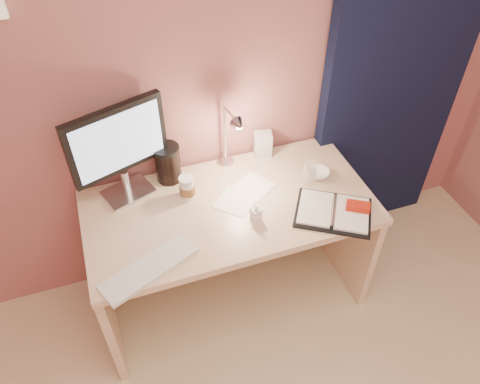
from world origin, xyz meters
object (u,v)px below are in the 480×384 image
object	(u,v)px
dark_jar	(168,165)
product_box	(263,144)
keyboard	(150,268)
lotion_bottle	(256,212)
bowl	(318,174)
monitor	(118,145)
planner	(335,211)
desk	(226,226)
desk_lamp	(228,138)
coffee_cup	(187,188)
clear_cup	(310,173)

from	to	relation	value
dark_jar	product_box	bearing A→B (deg)	2.95
keyboard	lotion_bottle	bearing A→B (deg)	-9.97
dark_jar	bowl	bearing A→B (deg)	-18.02
product_box	monitor	bearing A→B (deg)	-161.03
planner	dark_jar	world-z (taller)	dark_jar
desk	lotion_bottle	distance (m)	0.35
planner	lotion_bottle	bearing A→B (deg)	-161.62
bowl	lotion_bottle	size ratio (longest dim) A/B	1.20
product_box	keyboard	bearing A→B (deg)	-128.61
keyboard	desk_lamp	distance (m)	0.73
bowl	lotion_bottle	world-z (taller)	lotion_bottle
keyboard	product_box	size ratio (longest dim) A/B	3.17
keyboard	bowl	xyz separation A→B (m)	(0.94, 0.31, 0.01)
desk	keyboard	size ratio (longest dim) A/B	3.20
keyboard	planner	xyz separation A→B (m)	(0.90, 0.04, 0.00)
planner	bowl	bearing A→B (deg)	112.93
planner	coffee_cup	distance (m)	0.72
planner	product_box	distance (m)	0.56
monitor	planner	size ratio (longest dim) A/B	1.15
monitor	desk_lamp	xyz separation A→B (m)	(0.52, -0.03, -0.07)
planner	lotion_bottle	size ratio (longest dim) A/B	4.63
desk	planner	world-z (taller)	planner
desk_lamp	monitor	bearing A→B (deg)	168.57
clear_cup	product_box	distance (m)	0.32
desk	planner	bearing A→B (deg)	-32.74
monitor	planner	distance (m)	1.06
bowl	desk_lamp	size ratio (longest dim) A/B	0.30
coffee_cup	bowl	bearing A→B (deg)	-6.33
desk_lamp	planner	bearing A→B (deg)	-55.85
monitor	product_box	xyz separation A→B (m)	(0.74, 0.07, -0.23)
clear_cup	desk_lamp	world-z (taller)	desk_lamp
monitor	coffee_cup	bearing A→B (deg)	-42.55
keyboard	monitor	bearing A→B (deg)	67.59
planner	dark_jar	bearing A→B (deg)	175.54
monitor	keyboard	xyz separation A→B (m)	(0.01, -0.50, -0.29)
monitor	keyboard	world-z (taller)	monitor
monitor	planner	xyz separation A→B (m)	(0.91, -0.46, -0.29)
clear_cup	bowl	distance (m)	0.08
desk	bowl	bearing A→B (deg)	-2.88
monitor	coffee_cup	distance (m)	0.39
desk	coffee_cup	bearing A→B (deg)	164.18
clear_cup	planner	bearing A→B (deg)	-84.71
desk	clear_cup	distance (m)	0.52
bowl	dark_jar	world-z (taller)	dark_jar
keyboard	coffee_cup	world-z (taller)	coffee_cup
coffee_cup	bowl	distance (m)	0.68
desk_lamp	dark_jar	bearing A→B (deg)	157.87
dark_jar	clear_cup	bearing A→B (deg)	-21.51
desk	product_box	world-z (taller)	product_box
desk	monitor	world-z (taller)	monitor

